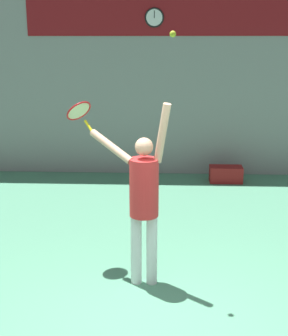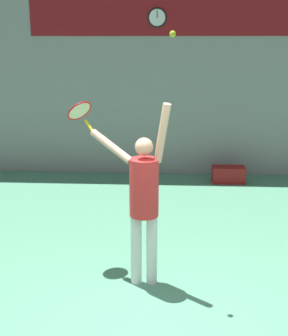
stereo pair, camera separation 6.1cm
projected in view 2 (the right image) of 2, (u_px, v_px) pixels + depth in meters
The scene contains 7 objects.
back_wall at pixel (168, 58), 9.83m from camera, with size 18.00×0.10×5.00m.
sponsor_banner at pixel (168, 18), 9.55m from camera, with size 5.75×0.02×0.73m.
scoreboard_clock at pixel (157, 18), 9.55m from camera, with size 0.40×0.04×0.40m.
tennis_player at pixel (143, 196), 5.44m from camera, with size 1.00×0.62×2.21m.
tennis_racket at pixel (80, 112), 5.79m from camera, with size 0.41×0.41×0.38m.
tennis_ball at pixel (173, 34), 4.80m from camera, with size 0.07×0.07×0.07m.
equipment_bag at pixel (228, 174), 9.74m from camera, with size 0.67×0.35×0.34m.
Camera 2 is at (0.08, -3.92, 2.86)m, focal length 50.00 mm.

